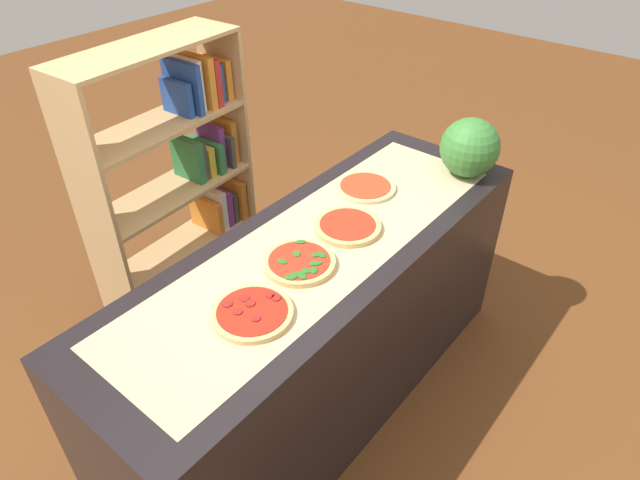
% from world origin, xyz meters
% --- Properties ---
extents(ground_plane, '(12.00, 12.00, 0.00)m').
position_xyz_m(ground_plane, '(0.00, 0.00, 0.00)').
color(ground_plane, brown).
extents(counter, '(2.02, 0.67, 0.89)m').
position_xyz_m(counter, '(0.00, 0.00, 0.44)').
color(counter, black).
rests_on(counter, ground_plane).
extents(parchment_paper, '(1.79, 0.51, 0.00)m').
position_xyz_m(parchment_paper, '(0.00, 0.00, 0.89)').
color(parchment_paper, tan).
rests_on(parchment_paper, counter).
extents(pizza_pepperoni_0, '(0.27, 0.27, 0.03)m').
position_xyz_m(pizza_pepperoni_0, '(-0.44, -0.07, 0.90)').
color(pizza_pepperoni_0, '#DBB26B').
rests_on(pizza_pepperoni_0, parchment_paper).
extents(pizza_spinach_1, '(0.26, 0.26, 0.03)m').
position_xyz_m(pizza_spinach_1, '(-0.15, -0.02, 0.90)').
color(pizza_spinach_1, '#DBB26B').
rests_on(pizza_spinach_1, parchment_paper).
extents(pizza_plain_2, '(0.27, 0.27, 0.02)m').
position_xyz_m(pizza_plain_2, '(0.15, -0.02, 0.90)').
color(pizza_plain_2, '#DBB26B').
rests_on(pizza_plain_2, parchment_paper).
extents(pizza_plain_3, '(0.27, 0.27, 0.02)m').
position_xyz_m(pizza_plain_3, '(0.44, 0.10, 0.90)').
color(pizza_plain_3, '#E5C17F').
rests_on(pizza_plain_3, parchment_paper).
extents(watermelon, '(0.27, 0.27, 0.27)m').
position_xyz_m(watermelon, '(0.84, -0.18, 1.02)').
color(watermelon, '#387A33').
rests_on(watermelon, counter).
extents(bookshelf, '(0.89, 0.35, 1.43)m').
position_xyz_m(bookshelf, '(0.18, 1.00, 0.70)').
color(bookshelf, tan).
rests_on(bookshelf, ground_plane).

